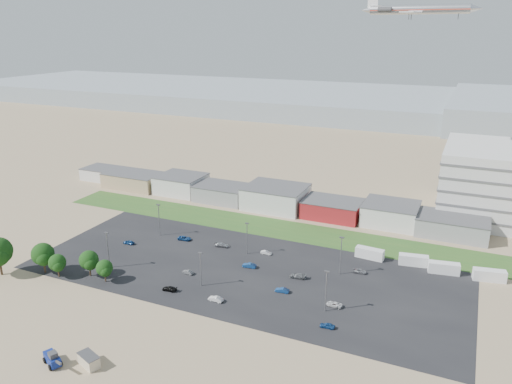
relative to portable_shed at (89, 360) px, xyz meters
The scene contains 35 objects.
ground 30.40m from the portable_shed, 79.48° to the left, with size 700.00×700.00×0.00m, color #947E5E.
parking_lot 50.98m from the portable_shed, 78.06° to the left, with size 120.00×50.00×0.01m, color black.
grass_strip 82.06m from the portable_shed, 86.12° to the left, with size 160.00×16.00×0.02m, color #2D5B22.
hills_backdrop 347.87m from the portable_shed, 82.48° to the left, with size 700.00×200.00×9.00m, color gray, non-canonical shape.
building_row 101.55m from the portable_shed, 96.48° to the left, with size 170.00×20.00×8.00m, color silver, non-canonical shape.
portable_shed is the anchor object (origin of this frame).
telehandler 7.53m from the portable_shed, 159.49° to the right, with size 7.76×2.59×3.23m, color navy, non-canonical shape.
box_trailer_a 82.49m from the portable_shed, 60.34° to the left, with size 8.15×2.55×3.06m, color silver, non-canonical shape.
box_trailer_b 89.70m from the portable_shed, 53.70° to the left, with size 8.07×2.52×3.03m, color silver, non-canonical shape.
box_trailer_c 93.58m from the portable_shed, 49.03° to the left, with size 8.23×2.57×3.09m, color silver, non-canonical shape.
box_trailer_d 101.72m from the portable_shed, 44.32° to the left, with size 8.24×2.58×3.09m, color silver, non-canonical shape.
tree_left 47.14m from the portable_shed, 145.95° to the left, with size 6.54×6.54×9.81m, color black, non-canonical shape.
tree_mid 42.49m from the portable_shed, 142.34° to the left, with size 4.97×4.97×7.46m, color black, non-canonical shape.
tree_right 39.85m from the portable_shed, 131.25° to the left, with size 5.54×5.54×8.31m, color black, non-canonical shape.
tree_near 35.40m from the portable_shed, 124.97° to the left, with size 4.70×4.70×7.05m, color black, non-canonical shape.
lightpole_front_l 43.78m from the portable_shed, 124.51° to the left, with size 1.26×0.52×10.68m, color slate, non-canonical shape.
lightpole_front_m 37.76m from the portable_shed, 83.72° to the left, with size 1.12×0.47×9.50m, color slate, non-canonical shape.
lightpole_front_r 53.83m from the portable_shed, 46.16° to the left, with size 1.24×0.52×10.57m, color slate, non-canonical shape.
lightpole_back_l 65.96m from the portable_shed, 112.22° to the left, with size 1.25×0.52×10.60m, color slate, non-canonical shape.
lightpole_back_m 60.34m from the portable_shed, 83.48° to the left, with size 1.16×0.48×9.85m, color slate, non-canonical shape.
lightpole_back_r 68.51m from the portable_shed, 58.71° to the left, with size 1.30×0.54×11.01m, color slate, non-canonical shape.
airliner 146.80m from the portable_shed, 71.18° to the left, with size 40.19×27.40×11.87m, color silver, non-canonical shape.
parked_car_0 56.76m from the portable_shed, 47.17° to the left, with size 1.82×3.94×1.09m, color silver.
parked_car_1 49.36m from the portable_shed, 60.08° to the left, with size 1.26×3.63×1.20m, color navy.
parked_car_2 51.03m from the portable_shed, 39.05° to the left, with size 1.37×3.40×1.16m, color navy.
parked_car_3 31.83m from the portable_shed, 93.62° to the left, with size 1.61×3.95×1.15m, color black.
parked_car_4 41.68m from the portable_shed, 93.54° to the left, with size 1.15×3.29×1.08m, color #595B5E.
parked_car_5 59.21m from the portable_shed, 120.24° to the left, with size 1.46×3.63×1.24m, color navy.
parked_car_6 61.19m from the portable_shed, 92.21° to the left, with size 1.84×4.52×1.31m, color #A5A5AA.
parked_car_7 53.12m from the portable_shed, 77.83° to the left, with size 1.40×4.00×1.32m, color navy.
parked_car_8 73.30m from the portable_shed, 56.56° to the left, with size 1.47×3.65×1.24m, color #A5A5AA.
parked_car_9 62.83m from the portable_shed, 104.35° to the left, with size 2.01×4.37×1.21m, color navy.
parked_car_11 63.03m from the portable_shed, 78.87° to the left, with size 1.15×3.28×1.08m, color silver.
parked_car_12 57.69m from the portable_shed, 63.50° to the left, with size 1.84×4.52×1.31m, color #595B5E.
parked_car_13 33.97m from the portable_shed, 70.70° to the left, with size 1.34×3.84×1.26m, color silver.
Camera 1 is at (58.87, -92.69, 64.18)m, focal length 35.00 mm.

